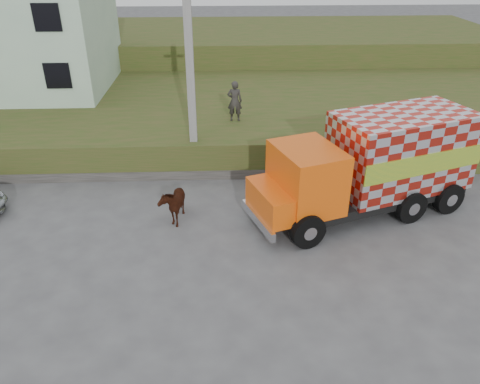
{
  "coord_description": "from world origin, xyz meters",
  "views": [
    {
      "loc": [
        0.11,
        -13.29,
        8.82
      ],
      "look_at": [
        0.72,
        0.48,
        1.3
      ],
      "focal_mm": 35.0,
      "sensor_mm": 36.0,
      "label": 1
    }
  ],
  "objects_px": {
    "utility_pole": "(191,78)",
    "cargo_truck": "(374,164)",
    "pedestrian": "(235,101)",
    "cow": "(173,202)"
  },
  "relations": [
    {
      "from": "utility_pole",
      "to": "pedestrian",
      "type": "bearing_deg",
      "value": 52.68
    },
    {
      "from": "cargo_truck",
      "to": "pedestrian",
      "type": "relative_size",
      "value": 4.6
    },
    {
      "from": "cow",
      "to": "pedestrian",
      "type": "xyz_separation_m",
      "value": [
        2.37,
        5.94,
        1.73
      ]
    },
    {
      "from": "cargo_truck",
      "to": "utility_pole",
      "type": "bearing_deg",
      "value": 133.65
    },
    {
      "from": "cargo_truck",
      "to": "cow",
      "type": "relative_size",
      "value": 5.17
    },
    {
      "from": "utility_pole",
      "to": "cargo_truck",
      "type": "distance_m",
      "value": 7.59
    },
    {
      "from": "utility_pole",
      "to": "cow",
      "type": "height_order",
      "value": "utility_pole"
    },
    {
      "from": "utility_pole",
      "to": "pedestrian",
      "type": "height_order",
      "value": "utility_pole"
    },
    {
      "from": "pedestrian",
      "to": "cargo_truck",
      "type": "bearing_deg",
      "value": 134.93
    },
    {
      "from": "utility_pole",
      "to": "pedestrian",
      "type": "distance_m",
      "value": 3.36
    }
  ]
}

